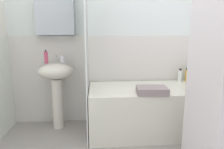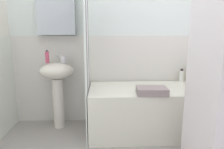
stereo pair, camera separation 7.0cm
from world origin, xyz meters
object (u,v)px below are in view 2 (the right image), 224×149
object	(u,v)px
towel_folded	(152,91)
bathtub	(151,110)
lotion_bottle	(181,76)
sink	(57,81)
toothbrush_cup	(64,59)
body_wash_bottle	(189,76)
shampoo_bottle	(195,74)
soap_dispenser	(47,57)

from	to	relation	value
towel_folded	bathtub	bearing A→B (deg)	75.50
lotion_bottle	sink	bearing A→B (deg)	-176.59
toothbrush_cup	sink	bearing A→B (deg)	-140.16
body_wash_bottle	lotion_bottle	xyz separation A→B (m)	(-0.11, -0.01, -0.00)
bathtub	lotion_bottle	size ratio (longest dim) A/B	8.34
shampoo_bottle	lotion_bottle	distance (m)	0.20
sink	soap_dispenser	size ratio (longest dim) A/B	5.06
sink	shampoo_bottle	distance (m)	1.87
soap_dispenser	toothbrush_cup	xyz separation A→B (m)	(0.19, 0.05, -0.03)
sink	towel_folded	size ratio (longest dim) A/B	2.59
toothbrush_cup	towel_folded	size ratio (longest dim) A/B	0.25
soap_dispenser	body_wash_bottle	distance (m)	1.90
sink	toothbrush_cup	bearing A→B (deg)	39.84
lotion_bottle	towel_folded	distance (m)	0.77
sink	bathtub	bearing A→B (deg)	-8.62
sink	body_wash_bottle	bearing A→B (deg)	3.47
bathtub	lotion_bottle	distance (m)	0.66
body_wash_bottle	soap_dispenser	bearing A→B (deg)	-177.29
soap_dispenser	towel_folded	world-z (taller)	soap_dispenser
soap_dispenser	lotion_bottle	distance (m)	1.80
lotion_bottle	towel_folded	xyz separation A→B (m)	(-0.54, -0.54, -0.05)
towel_folded	soap_dispenser	bearing A→B (deg)	159.52
toothbrush_cup	bathtub	distance (m)	1.29
towel_folded	shampoo_bottle	bearing A→B (deg)	37.20
towel_folded	sink	bearing A→B (deg)	158.44
sink	bathtub	size ratio (longest dim) A/B	0.56
bathtub	towel_folded	world-z (taller)	towel_folded
shampoo_bottle	towel_folded	xyz separation A→B (m)	(-0.74, -0.56, -0.08)
soap_dispenser	shampoo_bottle	world-z (taller)	soap_dispenser
sink	soap_dispenser	bearing A→B (deg)	170.94
body_wash_bottle	towel_folded	distance (m)	0.85
toothbrush_cup	lotion_bottle	xyz separation A→B (m)	(1.58, 0.03, -0.24)
sink	bathtub	world-z (taller)	sink
bathtub	soap_dispenser	bearing A→B (deg)	171.35
shampoo_bottle	lotion_bottle	bearing A→B (deg)	-174.82
shampoo_bottle	bathtub	bearing A→B (deg)	-156.07
sink	body_wash_bottle	xyz separation A→B (m)	(1.77, 0.11, 0.03)
bathtub	lotion_bottle	xyz separation A→B (m)	(0.47, 0.28, 0.37)
bathtub	towel_folded	distance (m)	0.42
toothbrush_cup	body_wash_bottle	distance (m)	1.71
shampoo_bottle	towel_folded	bearing A→B (deg)	-142.80
soap_dispenser	lotion_bottle	size ratio (longest dim) A/B	0.92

